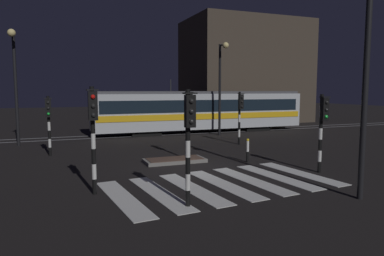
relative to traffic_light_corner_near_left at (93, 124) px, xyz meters
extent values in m
plane|color=black|center=(4.37, 2.72, -2.28)|extent=(120.00, 120.00, 0.00)
cube|color=#59595E|center=(4.37, 13.81, -2.26)|extent=(80.00, 0.12, 0.03)
cube|color=#59595E|center=(4.37, 15.24, -2.26)|extent=(80.00, 0.12, 0.03)
cube|color=silver|center=(0.75, -0.71, -2.27)|extent=(1.13, 4.41, 0.02)
cube|color=silver|center=(1.96, -0.59, -2.27)|extent=(1.13, 4.41, 0.02)
cube|color=silver|center=(3.16, -0.47, -2.27)|extent=(1.13, 4.41, 0.02)
cube|color=silver|center=(4.37, -0.34, -2.27)|extent=(1.13, 4.41, 0.02)
cube|color=silver|center=(5.58, -0.22, -2.27)|extent=(1.13, 4.41, 0.02)
cube|color=silver|center=(6.78, -0.10, -2.27)|extent=(1.13, 4.41, 0.02)
cube|color=silver|center=(7.99, 0.02, -2.27)|extent=(1.13, 4.41, 0.02)
cube|color=slate|center=(4.03, 4.00, -2.20)|extent=(2.82, 1.26, 0.16)
cube|color=#4C382D|center=(4.03, 4.00, -2.11)|extent=(2.53, 1.13, 0.02)
cylinder|color=black|center=(0.00, 0.09, -2.03)|extent=(0.14, 0.14, 0.49)
cylinder|color=white|center=(0.00, 0.09, -1.54)|extent=(0.14, 0.14, 0.49)
cylinder|color=black|center=(0.00, 0.09, -1.04)|extent=(0.14, 0.14, 0.49)
cylinder|color=white|center=(0.00, 0.09, -0.55)|extent=(0.14, 0.14, 0.49)
cylinder|color=black|center=(0.00, 0.09, -0.06)|extent=(0.14, 0.14, 0.49)
cylinder|color=white|center=(0.00, 0.09, 0.43)|extent=(0.14, 0.14, 0.49)
cylinder|color=black|center=(0.00, 0.09, 0.93)|extent=(0.14, 0.14, 0.49)
cube|color=black|center=(0.00, -0.08, 0.57)|extent=(0.28, 0.20, 0.90)
sphere|color=red|center=(0.00, -0.19, 0.85)|extent=(0.14, 0.14, 0.14)
sphere|color=black|center=(0.00, -0.19, 0.57)|extent=(0.14, 0.14, 0.14)
sphere|color=black|center=(0.00, -0.19, 0.29)|extent=(0.14, 0.14, 0.14)
cube|color=black|center=(0.00, -0.08, 1.06)|extent=(0.36, 0.24, 0.04)
cylinder|color=black|center=(2.36, -2.17, -2.04)|extent=(0.14, 0.14, 0.48)
cylinder|color=white|center=(2.36, -2.17, -1.56)|extent=(0.14, 0.14, 0.48)
cylinder|color=black|center=(2.36, -2.17, -1.08)|extent=(0.14, 0.14, 0.48)
cylinder|color=white|center=(2.36, -2.17, -0.60)|extent=(0.14, 0.14, 0.48)
cylinder|color=black|center=(2.36, -2.17, -0.12)|extent=(0.14, 0.14, 0.48)
cylinder|color=white|center=(2.36, -2.17, 0.36)|extent=(0.14, 0.14, 0.48)
cylinder|color=black|center=(2.36, -2.17, 0.84)|extent=(0.14, 0.14, 0.48)
cube|color=black|center=(2.36, -2.34, 0.48)|extent=(0.28, 0.20, 0.90)
sphere|color=black|center=(2.36, -2.45, 0.76)|extent=(0.14, 0.14, 0.14)
sphere|color=black|center=(2.36, -2.45, 0.48)|extent=(0.14, 0.14, 0.14)
sphere|color=black|center=(2.36, -2.45, 0.20)|extent=(0.14, 0.14, 0.14)
cube|color=black|center=(2.36, -2.34, 0.97)|extent=(0.36, 0.24, 0.04)
cylinder|color=black|center=(-1.36, 7.85, -2.06)|extent=(0.14, 0.14, 0.43)
cylinder|color=white|center=(-1.36, 7.85, -1.63)|extent=(0.14, 0.14, 0.43)
cylinder|color=black|center=(-1.36, 7.85, -1.19)|extent=(0.14, 0.14, 0.43)
cylinder|color=white|center=(-1.36, 7.85, -0.76)|extent=(0.14, 0.14, 0.43)
cylinder|color=black|center=(-1.36, 7.85, -0.32)|extent=(0.14, 0.14, 0.43)
cylinder|color=white|center=(-1.36, 7.85, 0.11)|extent=(0.14, 0.14, 0.43)
cylinder|color=black|center=(-1.36, 7.85, 0.55)|extent=(0.14, 0.14, 0.43)
cube|color=black|center=(-1.36, 7.68, 0.16)|extent=(0.28, 0.20, 0.90)
sphere|color=black|center=(-1.36, 7.57, 0.44)|extent=(0.14, 0.14, 0.14)
sphere|color=black|center=(-1.36, 7.57, 0.16)|extent=(0.14, 0.14, 0.14)
sphere|color=green|center=(-1.36, 7.57, -0.12)|extent=(0.14, 0.14, 0.14)
cube|color=black|center=(-1.36, 7.68, 0.65)|extent=(0.36, 0.24, 0.04)
cylinder|color=black|center=(9.47, 7.73, -2.05)|extent=(0.14, 0.14, 0.46)
cylinder|color=white|center=(9.47, 7.73, -1.58)|extent=(0.14, 0.14, 0.46)
cylinder|color=black|center=(9.47, 7.73, -1.12)|extent=(0.14, 0.14, 0.46)
cylinder|color=white|center=(9.47, 7.73, -0.66)|extent=(0.14, 0.14, 0.46)
cylinder|color=black|center=(9.47, 7.73, -0.20)|extent=(0.14, 0.14, 0.46)
cylinder|color=white|center=(9.47, 7.73, 0.26)|extent=(0.14, 0.14, 0.46)
cylinder|color=black|center=(9.47, 7.73, 0.73)|extent=(0.14, 0.14, 0.46)
cube|color=black|center=(9.47, 7.56, 0.36)|extent=(0.28, 0.20, 0.90)
sphere|color=black|center=(9.47, 7.45, 0.64)|extent=(0.14, 0.14, 0.14)
sphere|color=black|center=(9.47, 7.45, 0.36)|extent=(0.14, 0.14, 0.14)
sphere|color=black|center=(9.47, 7.45, 0.08)|extent=(0.14, 0.14, 0.14)
cube|color=black|center=(9.47, 7.56, 0.85)|extent=(0.36, 0.24, 0.04)
cylinder|color=black|center=(8.84, -0.12, -2.05)|extent=(0.14, 0.14, 0.45)
cylinder|color=white|center=(8.84, -0.12, -1.60)|extent=(0.14, 0.14, 0.45)
cylinder|color=black|center=(8.84, -0.12, -1.14)|extent=(0.14, 0.14, 0.45)
cylinder|color=white|center=(8.84, -0.12, -0.69)|extent=(0.14, 0.14, 0.45)
cylinder|color=black|center=(8.84, -0.12, -0.24)|extent=(0.14, 0.14, 0.45)
cylinder|color=white|center=(8.84, -0.12, 0.22)|extent=(0.14, 0.14, 0.45)
cylinder|color=black|center=(8.84, -0.12, 0.67)|extent=(0.14, 0.14, 0.45)
cube|color=black|center=(8.84, -0.29, 0.30)|extent=(0.28, 0.20, 0.90)
sphere|color=black|center=(8.84, -0.40, 0.58)|extent=(0.14, 0.14, 0.14)
sphere|color=black|center=(8.84, -0.40, 0.30)|extent=(0.14, 0.14, 0.14)
sphere|color=green|center=(8.84, -0.40, 0.02)|extent=(0.14, 0.14, 0.14)
cube|color=black|center=(8.84, -0.29, 0.79)|extent=(0.36, 0.24, 0.04)
cylinder|color=black|center=(4.86, 4.44, -2.04)|extent=(0.14, 0.14, 0.48)
cylinder|color=white|center=(4.86, 4.44, -1.56)|extent=(0.14, 0.14, 0.48)
cylinder|color=black|center=(4.86, 4.44, -1.08)|extent=(0.14, 0.14, 0.48)
cylinder|color=white|center=(4.86, 4.44, -0.61)|extent=(0.14, 0.14, 0.48)
cylinder|color=black|center=(4.86, 4.44, -0.13)|extent=(0.14, 0.14, 0.48)
cylinder|color=white|center=(4.86, 4.44, 0.35)|extent=(0.14, 0.14, 0.48)
cylinder|color=black|center=(4.86, 4.44, 0.82)|extent=(0.14, 0.14, 0.48)
cube|color=black|center=(4.86, 4.27, 0.46)|extent=(0.28, 0.20, 0.90)
sphere|color=black|center=(4.86, 4.16, 0.74)|extent=(0.14, 0.14, 0.14)
sphere|color=black|center=(4.86, 4.16, 0.46)|extent=(0.14, 0.14, 0.14)
sphere|color=black|center=(4.86, 4.16, 0.18)|extent=(0.14, 0.14, 0.14)
cube|color=black|center=(4.86, 4.27, 0.95)|extent=(0.36, 0.24, 0.04)
cylinder|color=black|center=(7.55, -3.41, 1.72)|extent=(0.18, 0.18, 8.00)
cylinder|color=black|center=(10.33, 12.28, 1.04)|extent=(0.18, 0.18, 6.64)
cylinder|color=black|center=(10.33, 11.83, 4.26)|extent=(0.10, 0.90, 0.10)
sphere|color=#F9E08C|center=(10.33, 11.38, 4.18)|extent=(0.44, 0.44, 0.44)
cylinder|color=black|center=(-3.14, 12.12, 1.08)|extent=(0.18, 0.18, 6.71)
cylinder|color=black|center=(-3.14, 11.67, 4.33)|extent=(0.10, 0.90, 0.10)
sphere|color=#F9E08C|center=(-3.14, 11.22, 4.25)|extent=(0.44, 0.44, 0.44)
cube|color=silver|center=(9.83, 14.52, -0.58)|extent=(16.96, 2.50, 2.70)
cube|color=yellow|center=(9.83, 13.25, -0.93)|extent=(16.62, 0.04, 0.44)
cube|color=yellow|center=(9.83, 15.79, -0.93)|extent=(16.62, 0.04, 0.44)
cube|color=black|center=(9.83, 13.26, -0.13)|extent=(16.11, 0.03, 0.90)
cube|color=#4C4C51|center=(9.83, 14.52, 0.87)|extent=(16.62, 2.30, 0.20)
cylinder|color=#262628|center=(7.28, 14.52, 1.37)|extent=(0.08, 0.08, 1.00)
cube|color=black|center=(14.49, 14.52, -2.10)|extent=(2.20, 2.00, 0.35)
cube|color=black|center=(5.16, 14.52, -2.10)|extent=(2.20, 2.00, 0.35)
sphere|color=#F9F2CC|center=(18.36, 14.52, -0.98)|extent=(0.24, 0.24, 0.24)
cylinder|color=black|center=(7.18, 2.75, -2.03)|extent=(0.12, 0.12, 0.50)
cylinder|color=white|center=(7.18, 2.75, -1.53)|extent=(0.12, 0.12, 0.50)
sphere|color=yellow|center=(7.18, 2.75, -1.23)|extent=(0.12, 0.12, 0.12)
cube|color=#42382D|center=(18.22, 22.42, 3.02)|extent=(12.37, 8.00, 10.60)
camera|label=1|loc=(-1.17, -11.50, 1.06)|focal=33.44mm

